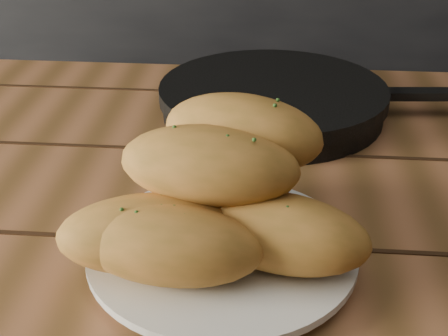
# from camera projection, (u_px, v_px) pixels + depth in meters

# --- Properties ---
(counter) EXTENTS (2.80, 0.60, 0.90)m
(counter) POSITION_uv_depth(u_px,v_px,m) (219.00, 97.00, 1.74)
(counter) COLOR black
(counter) RESTS_ON ground
(table) EXTENTS (1.37, 0.85, 0.75)m
(table) POSITION_uv_depth(u_px,v_px,m) (271.00, 269.00, 0.76)
(table) COLOR #935A37
(table) RESTS_ON ground
(plate) EXTENTS (0.26, 0.26, 0.02)m
(plate) POSITION_uv_depth(u_px,v_px,m) (222.00, 252.00, 0.59)
(plate) COLOR white
(plate) RESTS_ON table
(bread_rolls) EXTENTS (0.29, 0.24, 0.14)m
(bread_rolls) POSITION_uv_depth(u_px,v_px,m) (212.00, 199.00, 0.56)
(bread_rolls) COLOR #C37C36
(bread_rolls) RESTS_ON plate
(skillet) EXTENTS (0.46, 0.32, 0.05)m
(skillet) POSITION_uv_depth(u_px,v_px,m) (274.00, 100.00, 0.89)
(skillet) COLOR black
(skillet) RESTS_ON table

